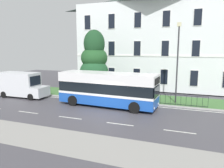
{
  "coord_description": "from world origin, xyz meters",
  "views": [
    {
      "loc": [
        6.41,
        -15.28,
        5.2
      ],
      "look_at": [
        -1.11,
        5.04,
        1.6
      ],
      "focal_mm": 34.04,
      "sensor_mm": 36.0,
      "label": 1
    }
  ],
  "objects_px": {
    "evergreen_tree": "(94,70)",
    "litter_bin": "(101,92)",
    "single_decker_bus": "(108,89)",
    "street_lamp_post": "(178,58)",
    "white_panel_van": "(21,85)",
    "georgian_townhouse": "(157,38)"
  },
  "relations": [
    {
      "from": "evergreen_tree",
      "to": "litter_bin",
      "type": "height_order",
      "value": "evergreen_tree"
    },
    {
      "from": "single_decker_bus",
      "to": "street_lamp_post",
      "type": "height_order",
      "value": "street_lamp_post"
    },
    {
      "from": "street_lamp_post",
      "to": "litter_bin",
      "type": "bearing_deg",
      "value": -177.63
    },
    {
      "from": "single_decker_bus",
      "to": "white_panel_van",
      "type": "bearing_deg",
      "value": -177.72
    },
    {
      "from": "evergreen_tree",
      "to": "white_panel_van",
      "type": "bearing_deg",
      "value": -150.41
    },
    {
      "from": "street_lamp_post",
      "to": "evergreen_tree",
      "type": "bearing_deg",
      "value": 172.72
    },
    {
      "from": "street_lamp_post",
      "to": "georgian_townhouse",
      "type": "bearing_deg",
      "value": 110.45
    },
    {
      "from": "evergreen_tree",
      "to": "litter_bin",
      "type": "relative_size",
      "value": 6.63
    },
    {
      "from": "white_panel_van",
      "to": "litter_bin",
      "type": "distance_m",
      "value": 8.8
    },
    {
      "from": "evergreen_tree",
      "to": "white_panel_van",
      "type": "height_order",
      "value": "evergreen_tree"
    },
    {
      "from": "georgian_townhouse",
      "to": "evergreen_tree",
      "type": "xyz_separation_m",
      "value": [
        -5.78,
        -7.77,
        -3.73
      ]
    },
    {
      "from": "street_lamp_post",
      "to": "litter_bin",
      "type": "relative_size",
      "value": 6.39
    },
    {
      "from": "single_decker_bus",
      "to": "white_panel_van",
      "type": "relative_size",
      "value": 1.64
    },
    {
      "from": "litter_bin",
      "to": "georgian_townhouse",
      "type": "bearing_deg",
      "value": 65.11
    },
    {
      "from": "georgian_townhouse",
      "to": "single_decker_bus",
      "type": "bearing_deg",
      "value": -101.81
    },
    {
      "from": "georgian_townhouse",
      "to": "single_decker_bus",
      "type": "height_order",
      "value": "georgian_townhouse"
    },
    {
      "from": "evergreen_tree",
      "to": "litter_bin",
      "type": "xyz_separation_m",
      "value": [
        1.49,
        -1.48,
        -2.16
      ]
    },
    {
      "from": "street_lamp_post",
      "to": "litter_bin",
      "type": "distance_m",
      "value": 8.45
    },
    {
      "from": "georgian_townhouse",
      "to": "evergreen_tree",
      "type": "height_order",
      "value": "georgian_townhouse"
    },
    {
      "from": "georgian_townhouse",
      "to": "evergreen_tree",
      "type": "distance_m",
      "value": 10.38
    },
    {
      "from": "georgian_townhouse",
      "to": "white_panel_van",
      "type": "distance_m",
      "value": 18.06
    },
    {
      "from": "white_panel_van",
      "to": "litter_bin",
      "type": "xyz_separation_m",
      "value": [
        8.43,
        2.46,
        -0.66
      ]
    }
  ]
}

